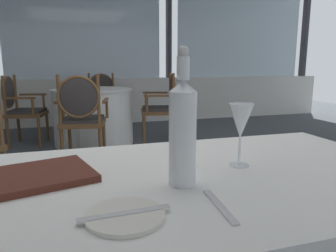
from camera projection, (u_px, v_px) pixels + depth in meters
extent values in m
plane|color=#4C5156|center=(120.00, 228.00, 2.14)|extent=(13.92, 13.92, 0.00)
cube|color=silver|center=(88.00, 102.00, 5.83)|extent=(9.99, 0.12, 0.85)
cube|color=silver|center=(84.00, 25.00, 5.59)|extent=(2.75, 0.02, 1.87)
cube|color=silver|center=(241.00, 31.00, 6.48)|extent=(2.75, 0.02, 1.87)
cube|color=#333338|center=(169.00, 28.00, 6.02)|extent=(0.08, 0.14, 1.87)
cube|color=#333338|center=(305.00, 33.00, 6.91)|extent=(0.08, 0.14, 1.87)
cube|color=white|center=(181.00, 179.00, 0.93)|extent=(1.54, 0.81, 0.02)
cylinder|color=silver|center=(125.00, 216.00, 0.67)|extent=(0.17, 0.17, 0.01)
cube|color=silver|center=(125.00, 213.00, 0.67)|extent=(0.20, 0.03, 0.00)
cube|color=silver|center=(220.00, 206.00, 0.72)|extent=(0.03, 0.18, 0.00)
cylinder|color=white|center=(182.00, 139.00, 0.84)|extent=(0.07, 0.07, 0.25)
cone|color=white|center=(183.00, 86.00, 0.81)|extent=(0.07, 0.07, 0.03)
cylinder|color=white|center=(183.00, 68.00, 0.80)|extent=(0.03, 0.03, 0.06)
sphere|color=silver|center=(183.00, 51.00, 0.80)|extent=(0.03, 0.03, 0.03)
cylinder|color=white|center=(239.00, 165.00, 1.02)|extent=(0.06, 0.06, 0.00)
cylinder|color=white|center=(239.00, 151.00, 1.01)|extent=(0.01, 0.01, 0.09)
cone|color=white|center=(241.00, 121.00, 0.99)|extent=(0.08, 0.08, 0.11)
cube|color=#512319|center=(38.00, 176.00, 0.90)|extent=(0.35, 0.31, 0.02)
cylinder|color=white|center=(93.00, 90.00, 4.33)|extent=(1.11, 1.11, 0.02)
cylinder|color=white|center=(94.00, 117.00, 4.41)|extent=(1.08, 1.08, 0.75)
cube|color=brown|center=(101.00, 106.00, 5.27)|extent=(0.54, 0.54, 0.05)
cube|color=#383333|center=(101.00, 103.00, 5.27)|extent=(0.50, 0.50, 0.04)
cylinder|color=brown|center=(112.00, 121.00, 5.14)|extent=(0.04, 0.04, 0.39)
cylinder|color=brown|center=(87.00, 121.00, 5.10)|extent=(0.04, 0.04, 0.39)
cylinder|color=brown|center=(114.00, 117.00, 5.53)|extent=(0.04, 0.04, 0.39)
cylinder|color=brown|center=(91.00, 117.00, 5.49)|extent=(0.04, 0.04, 0.39)
cylinder|color=brown|center=(113.00, 88.00, 5.44)|extent=(0.04, 0.04, 0.51)
cylinder|color=brown|center=(90.00, 88.00, 5.40)|extent=(0.04, 0.04, 0.51)
ellipsoid|color=#383333|center=(101.00, 87.00, 5.43)|extent=(0.39, 0.12, 0.43)
torus|color=brown|center=(101.00, 87.00, 5.43)|extent=(0.44, 0.12, 0.44)
cube|color=brown|center=(115.00, 91.00, 5.23)|extent=(0.11, 0.37, 0.03)
cylinder|color=brown|center=(115.00, 99.00, 5.12)|extent=(0.03, 0.03, 0.22)
cube|color=brown|center=(85.00, 91.00, 5.18)|extent=(0.11, 0.37, 0.03)
cylinder|color=brown|center=(84.00, 99.00, 5.07)|extent=(0.03, 0.03, 0.22)
cube|color=brown|center=(27.00, 114.00, 4.31)|extent=(0.54, 0.54, 0.05)
cube|color=#383333|center=(27.00, 111.00, 4.30)|extent=(0.50, 0.50, 0.04)
cylinder|color=brown|center=(47.00, 127.00, 4.57)|extent=(0.04, 0.04, 0.41)
cylinder|color=brown|center=(39.00, 133.00, 4.17)|extent=(0.04, 0.04, 0.41)
cylinder|color=brown|center=(19.00, 128.00, 4.53)|extent=(0.04, 0.04, 0.41)
cylinder|color=brown|center=(8.00, 134.00, 4.13)|extent=(0.04, 0.04, 0.41)
cylinder|color=brown|center=(16.00, 93.00, 4.43)|extent=(0.04, 0.04, 0.50)
cylinder|color=brown|center=(4.00, 95.00, 4.04)|extent=(0.04, 0.04, 0.50)
ellipsoid|color=#383333|center=(9.00, 92.00, 4.23)|extent=(0.12, 0.39, 0.42)
torus|color=brown|center=(9.00, 92.00, 4.23)|extent=(0.11, 0.43, 0.43)
cube|color=brown|center=(33.00, 94.00, 4.51)|extent=(0.37, 0.11, 0.03)
cylinder|color=brown|center=(44.00, 102.00, 4.54)|extent=(0.03, 0.03, 0.22)
cube|color=brown|center=(21.00, 98.00, 4.02)|extent=(0.37, 0.11, 0.03)
cylinder|color=brown|center=(33.00, 106.00, 4.05)|extent=(0.03, 0.03, 0.22)
cube|color=brown|center=(83.00, 123.00, 3.52)|extent=(0.54, 0.54, 0.05)
cube|color=#383333|center=(83.00, 119.00, 3.51)|extent=(0.50, 0.50, 0.04)
cylinder|color=brown|center=(70.00, 140.00, 3.74)|extent=(0.04, 0.04, 0.43)
cylinder|color=brown|center=(104.00, 139.00, 3.78)|extent=(0.04, 0.04, 0.43)
cylinder|color=brown|center=(62.00, 149.00, 3.35)|extent=(0.04, 0.04, 0.43)
cylinder|color=brown|center=(100.00, 148.00, 3.39)|extent=(0.04, 0.04, 0.43)
cylinder|color=brown|center=(59.00, 100.00, 3.25)|extent=(0.04, 0.04, 0.52)
cylinder|color=brown|center=(98.00, 99.00, 3.29)|extent=(0.04, 0.04, 0.52)
ellipsoid|color=#383333|center=(78.00, 97.00, 3.25)|extent=(0.39, 0.12, 0.43)
torus|color=brown|center=(78.00, 97.00, 3.25)|extent=(0.44, 0.12, 0.45)
cube|color=brown|center=(59.00, 101.00, 3.46)|extent=(0.11, 0.37, 0.03)
cylinder|color=brown|center=(63.00, 109.00, 3.62)|extent=(0.03, 0.03, 0.22)
cube|color=brown|center=(105.00, 101.00, 3.51)|extent=(0.11, 0.37, 0.03)
cylinder|color=brown|center=(107.00, 109.00, 3.67)|extent=(0.03, 0.03, 0.22)
cube|color=brown|center=(158.00, 111.00, 4.48)|extent=(0.54, 0.54, 0.05)
cube|color=#383333|center=(158.00, 108.00, 4.48)|extent=(0.50, 0.50, 0.04)
cylinder|color=brown|center=(144.00, 130.00, 4.31)|extent=(0.04, 0.04, 0.42)
cylinder|color=brown|center=(144.00, 125.00, 4.70)|extent=(0.04, 0.04, 0.42)
cylinder|color=brown|center=(173.00, 130.00, 4.35)|extent=(0.04, 0.04, 0.42)
cylinder|color=brown|center=(170.00, 125.00, 4.74)|extent=(0.04, 0.04, 0.42)
cylinder|color=brown|center=(173.00, 92.00, 4.25)|extent=(0.04, 0.04, 0.52)
cylinder|color=brown|center=(170.00, 90.00, 4.64)|extent=(0.04, 0.04, 0.52)
ellipsoid|color=#383333|center=(173.00, 89.00, 4.45)|extent=(0.12, 0.39, 0.44)
torus|color=brown|center=(173.00, 89.00, 4.45)|extent=(0.12, 0.44, 0.45)
cube|color=brown|center=(157.00, 96.00, 4.19)|extent=(0.37, 0.11, 0.03)
cylinder|color=brown|center=(147.00, 104.00, 4.20)|extent=(0.03, 0.03, 0.22)
cube|color=brown|center=(155.00, 93.00, 4.68)|extent=(0.37, 0.11, 0.03)
cylinder|color=brown|center=(146.00, 100.00, 4.69)|extent=(0.03, 0.03, 0.22)
cylinder|color=brown|center=(5.00, 173.00, 2.65)|extent=(0.04, 0.04, 0.39)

